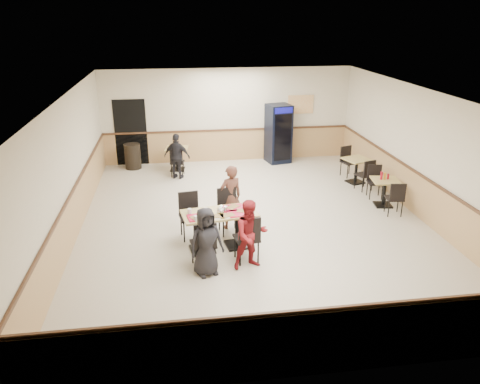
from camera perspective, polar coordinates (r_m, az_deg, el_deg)
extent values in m
plane|color=beige|center=(11.03, 1.67, -3.70)|extent=(10.00, 10.00, 0.00)
plane|color=silver|center=(10.14, 1.86, 11.87)|extent=(10.00, 10.00, 0.00)
plane|color=beige|center=(15.28, -1.51, 9.31)|extent=(8.00, 0.00, 8.00)
plane|color=beige|center=(6.04, 10.10, -10.49)|extent=(8.00, 0.00, 8.00)
plane|color=beige|center=(10.58, -20.13, 2.60)|extent=(0.00, 10.00, 10.00)
plane|color=beige|center=(11.83, 21.27, 4.33)|extent=(0.00, 10.00, 10.00)
cube|color=tan|center=(15.50, -1.47, 5.68)|extent=(7.98, 0.03, 1.00)
cube|color=tan|center=(12.13, 20.59, -0.19)|extent=(0.03, 9.98, 1.00)
cube|color=#472B19|center=(15.35, -1.48, 7.57)|extent=(7.98, 0.04, 0.06)
cube|color=black|center=(15.32, -13.17, 7.07)|extent=(1.00, 0.02, 2.10)
cube|color=orange|center=(15.65, 7.41, 10.55)|extent=(0.85, 0.02, 0.60)
cube|color=black|center=(9.80, -4.60, -6.98)|extent=(0.55, 0.55, 0.04)
cylinder|color=black|center=(9.63, -4.67, -4.93)|extent=(0.10, 0.10, 0.73)
cube|color=tan|center=(9.47, -4.74, -2.88)|extent=(0.86, 0.86, 0.04)
cube|color=black|center=(9.96, -0.32, -6.42)|extent=(0.55, 0.55, 0.04)
cylinder|color=black|center=(9.79, -0.32, -4.40)|extent=(0.10, 0.10, 0.73)
cube|color=tan|center=(9.63, -0.33, -2.37)|extent=(0.86, 0.86, 0.04)
imported|color=black|center=(8.69, -4.15, -6.06)|extent=(0.76, 0.62, 1.34)
imported|color=maroon|center=(8.88, 1.32, -5.22)|extent=(0.77, 0.66, 1.38)
imported|color=#563124|center=(10.49, -1.15, -0.62)|extent=(0.63, 0.52, 1.48)
imported|color=black|center=(13.82, -7.68, 4.32)|extent=(0.86, 0.62, 1.35)
cube|color=red|center=(9.72, -0.85, -1.95)|extent=(0.53, 0.42, 0.02)
cube|color=red|center=(9.33, -4.90, -3.06)|extent=(0.53, 0.42, 0.02)
cube|color=red|center=(9.48, -0.06, -2.58)|extent=(0.53, 0.42, 0.02)
cylinder|color=white|center=(9.34, -2.87, -3.02)|extent=(0.25, 0.25, 0.01)
cube|color=#A86B41|center=(9.33, -2.87, -2.95)|extent=(0.30, 0.22, 0.02)
cylinder|color=white|center=(9.32, -5.23, -3.12)|extent=(0.25, 0.25, 0.01)
cube|color=#A86B41|center=(9.32, -5.23, -3.05)|extent=(0.33, 0.29, 0.02)
cylinder|color=white|center=(9.75, -0.90, -1.90)|extent=(0.25, 0.25, 0.01)
cube|color=#A86B41|center=(9.75, -0.90, -1.84)|extent=(0.33, 0.33, 0.02)
cylinder|color=white|center=(9.55, 0.47, -2.40)|extent=(0.25, 0.25, 0.01)
cube|color=#A86B41|center=(9.55, 0.47, -2.34)|extent=(0.32, 0.26, 0.02)
cylinder|color=white|center=(9.36, -1.55, -2.92)|extent=(0.25, 0.25, 0.01)
cube|color=#A86B41|center=(9.36, -1.55, -2.85)|extent=(0.32, 0.24, 0.02)
cylinder|color=silver|center=(9.18, -4.03, -3.15)|extent=(0.09, 0.09, 0.11)
cylinder|color=silver|center=(9.50, -6.16, -2.35)|extent=(0.09, 0.09, 0.11)
cylinder|color=silver|center=(9.51, -4.18, -2.26)|extent=(0.09, 0.09, 0.11)
cylinder|color=silver|center=(9.17, -5.39, -3.22)|extent=(0.09, 0.09, 0.11)
cylinder|color=silver|center=(9.25, -3.64, -2.93)|extent=(0.09, 0.09, 0.11)
cylinder|color=silver|center=(9.54, -1.77, -2.09)|extent=(0.07, 0.07, 0.12)
cylinder|color=silver|center=(9.57, -2.29, -2.02)|extent=(0.07, 0.07, 0.12)
ellipsoid|color=silver|center=(9.50, -2.36, -2.23)|extent=(0.16, 0.16, 0.11)
cube|color=black|center=(12.49, 17.00, -1.50)|extent=(0.48, 0.48, 0.04)
cylinder|color=black|center=(12.38, 17.17, -0.07)|extent=(0.08, 0.08, 0.63)
cube|color=tan|center=(12.27, 17.33, 1.34)|extent=(0.74, 0.74, 0.04)
cube|color=black|center=(13.96, 13.84, 1.21)|extent=(0.54, 0.54, 0.04)
cylinder|color=black|center=(13.85, 13.97, 2.56)|extent=(0.09, 0.09, 0.65)
cube|color=tan|center=(13.75, 14.09, 3.88)|extent=(0.85, 0.85, 0.04)
cylinder|color=#A00B1E|center=(12.23, 16.87, 1.93)|extent=(0.06, 0.06, 0.20)
cylinder|color=orange|center=(12.27, 17.24, 1.88)|extent=(0.06, 0.06, 0.17)
cylinder|color=#A00B1E|center=(12.32, 17.61, 1.83)|extent=(0.05, 0.05, 0.14)
cube|color=black|center=(14.79, -7.61, 2.78)|extent=(0.48, 0.48, 0.04)
cylinder|color=black|center=(14.69, -7.68, 4.04)|extent=(0.09, 0.09, 0.64)
cube|color=tan|center=(14.59, -7.74, 5.28)|extent=(0.75, 0.75, 0.04)
cube|color=black|center=(15.29, 4.69, 7.11)|extent=(0.84, 0.82, 1.88)
cube|color=black|center=(14.99, 5.25, 6.61)|extent=(0.57, 0.13, 1.49)
cube|color=#0E0D92|center=(14.78, 5.38, 9.87)|extent=(0.59, 0.14, 0.18)
cylinder|color=black|center=(15.07, -12.95, 4.26)|extent=(0.50, 0.50, 0.79)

